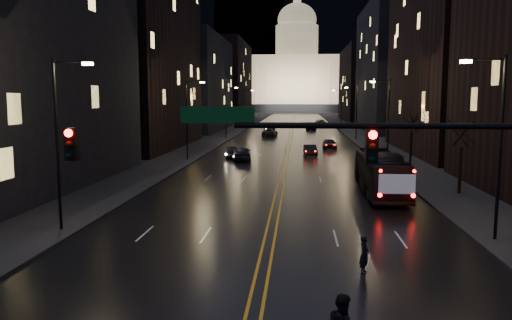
% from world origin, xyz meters
% --- Properties ---
extents(road, '(20.00, 320.00, 0.02)m').
position_xyz_m(road, '(0.00, 130.00, 0.01)').
color(road, black).
rests_on(road, ground).
extents(sidewalk_left, '(8.00, 320.00, 0.16)m').
position_xyz_m(sidewalk_left, '(-14.00, 130.00, 0.08)').
color(sidewalk_left, black).
rests_on(sidewalk_left, ground).
extents(sidewalk_right, '(8.00, 320.00, 0.16)m').
position_xyz_m(sidewalk_right, '(14.00, 130.00, 0.08)').
color(sidewalk_right, black).
rests_on(sidewalk_right, ground).
extents(center_line, '(0.62, 320.00, 0.01)m').
position_xyz_m(center_line, '(0.00, 130.00, 0.03)').
color(center_line, orange).
rests_on(center_line, road).
extents(building_left_near, '(12.00, 28.00, 22.00)m').
position_xyz_m(building_left_near, '(-21.00, 22.00, 11.00)').
color(building_left_near, black).
rests_on(building_left_near, ground).
extents(building_left_mid, '(12.00, 30.00, 28.00)m').
position_xyz_m(building_left_mid, '(-21.00, 54.00, 14.00)').
color(building_left_mid, black).
rests_on(building_left_mid, ground).
extents(building_left_far, '(12.00, 34.00, 20.00)m').
position_xyz_m(building_left_far, '(-21.00, 92.00, 10.00)').
color(building_left_far, black).
rests_on(building_left_far, ground).
extents(building_left_dist, '(12.00, 40.00, 24.00)m').
position_xyz_m(building_left_dist, '(-21.00, 140.00, 12.00)').
color(building_left_dist, black).
rests_on(building_left_dist, ground).
extents(building_right_mid, '(12.00, 34.00, 26.00)m').
position_xyz_m(building_right_mid, '(21.00, 92.00, 13.00)').
color(building_right_mid, black).
rests_on(building_right_mid, ground).
extents(building_right_dist, '(12.00, 40.00, 22.00)m').
position_xyz_m(building_right_dist, '(21.00, 140.00, 11.00)').
color(building_right_dist, black).
rests_on(building_right_dist, ground).
extents(mountain_ridge, '(520.00, 60.00, 130.00)m').
position_xyz_m(mountain_ridge, '(40.00, 380.00, 65.00)').
color(mountain_ridge, black).
rests_on(mountain_ridge, ground).
extents(capitol, '(90.00, 50.00, 58.50)m').
position_xyz_m(capitol, '(0.00, 250.00, 17.15)').
color(capitol, black).
rests_on(capitol, ground).
extents(traffic_signal, '(17.29, 0.45, 7.00)m').
position_xyz_m(traffic_signal, '(5.91, -0.00, 5.10)').
color(traffic_signal, black).
rests_on(traffic_signal, ground).
extents(streetlamp_right_near, '(2.13, 0.25, 9.00)m').
position_xyz_m(streetlamp_right_near, '(10.81, 10.00, 5.08)').
color(streetlamp_right_near, black).
rests_on(streetlamp_right_near, ground).
extents(streetlamp_left_near, '(2.13, 0.25, 9.00)m').
position_xyz_m(streetlamp_left_near, '(-10.81, 10.00, 5.08)').
color(streetlamp_left_near, black).
rests_on(streetlamp_left_near, ground).
extents(streetlamp_right_mid, '(2.13, 0.25, 9.00)m').
position_xyz_m(streetlamp_right_mid, '(10.81, 40.00, 5.08)').
color(streetlamp_right_mid, black).
rests_on(streetlamp_right_mid, ground).
extents(streetlamp_left_mid, '(2.13, 0.25, 9.00)m').
position_xyz_m(streetlamp_left_mid, '(-10.81, 40.00, 5.08)').
color(streetlamp_left_mid, black).
rests_on(streetlamp_left_mid, ground).
extents(streetlamp_right_far, '(2.13, 0.25, 9.00)m').
position_xyz_m(streetlamp_right_far, '(10.81, 70.00, 5.08)').
color(streetlamp_right_far, black).
rests_on(streetlamp_right_far, ground).
extents(streetlamp_left_far, '(2.13, 0.25, 9.00)m').
position_xyz_m(streetlamp_left_far, '(-10.81, 70.00, 5.08)').
color(streetlamp_left_far, black).
rests_on(streetlamp_left_far, ground).
extents(streetlamp_right_dist, '(2.13, 0.25, 9.00)m').
position_xyz_m(streetlamp_right_dist, '(10.81, 100.00, 5.08)').
color(streetlamp_right_dist, black).
rests_on(streetlamp_right_dist, ground).
extents(streetlamp_left_dist, '(2.13, 0.25, 9.00)m').
position_xyz_m(streetlamp_left_dist, '(-10.81, 100.00, 5.08)').
color(streetlamp_left_dist, black).
rests_on(streetlamp_left_dist, ground).
extents(tree_right_mid, '(2.40, 2.40, 6.65)m').
position_xyz_m(tree_right_mid, '(13.00, 22.00, 4.53)').
color(tree_right_mid, black).
rests_on(tree_right_mid, ground).
extents(tree_right_far, '(2.40, 2.40, 6.65)m').
position_xyz_m(tree_right_far, '(13.00, 38.00, 4.53)').
color(tree_right_far, black).
rests_on(tree_right_far, ground).
extents(bus, '(2.70, 11.08, 3.08)m').
position_xyz_m(bus, '(7.38, 21.90, 1.54)').
color(bus, black).
rests_on(bus, ground).
extents(oncoming_car_a, '(2.62, 5.18, 1.69)m').
position_xyz_m(oncoming_car_a, '(-4.97, 40.90, 0.85)').
color(oncoming_car_a, black).
rests_on(oncoming_car_a, ground).
extents(oncoming_car_b, '(1.83, 4.43, 1.42)m').
position_xyz_m(oncoming_car_b, '(-6.15, 42.89, 0.71)').
color(oncoming_car_b, black).
rests_on(oncoming_car_b, ground).
extents(oncoming_car_c, '(2.83, 5.37, 1.44)m').
position_xyz_m(oncoming_car_c, '(-3.85, 76.41, 0.72)').
color(oncoming_car_c, black).
rests_on(oncoming_car_c, ground).
extents(oncoming_car_d, '(2.86, 5.56, 1.54)m').
position_xyz_m(oncoming_car_d, '(-4.69, 89.79, 0.77)').
color(oncoming_car_d, black).
rests_on(oncoming_car_d, ground).
extents(receding_car_a, '(1.75, 4.12, 1.32)m').
position_xyz_m(receding_car_a, '(2.84, 46.39, 0.66)').
color(receding_car_a, black).
rests_on(receding_car_a, ground).
extents(receding_car_b, '(1.89, 4.37, 1.47)m').
position_xyz_m(receding_car_b, '(5.67, 54.56, 0.73)').
color(receding_car_b, black).
rests_on(receding_car_b, ground).
extents(receding_car_c, '(2.31, 5.69, 1.65)m').
position_xyz_m(receding_car_c, '(4.11, 95.24, 0.82)').
color(receding_car_c, black).
rests_on(receding_car_c, ground).
extents(receding_car_d, '(2.83, 5.49, 1.48)m').
position_xyz_m(receding_car_d, '(7.16, 115.61, 0.74)').
color(receding_car_d, black).
rests_on(receding_car_d, ground).
extents(pedestrian_a, '(0.57, 0.67, 1.55)m').
position_xyz_m(pedestrian_a, '(4.07, 5.00, 0.78)').
color(pedestrian_a, black).
rests_on(pedestrian_a, ground).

